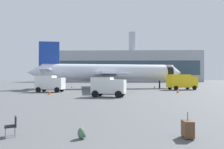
# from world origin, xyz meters

# --- Properties ---
(airplane_at_gate) EXTENTS (35.66, 32.34, 10.50)m
(airplane_at_gate) POSITION_xyz_m (-2.11, 46.29, 3.66)
(airplane_at_gate) COLOR silver
(airplane_at_gate) RESTS_ON ground
(service_truck) EXTENTS (5.00, 2.94, 2.90)m
(service_truck) POSITION_xyz_m (-11.94, 34.45, 1.61)
(service_truck) COLOR white
(service_truck) RESTS_ON ground
(fuel_truck) EXTENTS (6.42, 3.98, 3.20)m
(fuel_truck) POSITION_xyz_m (13.31, 42.11, 1.77)
(fuel_truck) COLOR yellow
(fuel_truck) RESTS_ON ground
(cargo_van) EXTENTS (4.72, 3.10, 2.60)m
(cargo_van) POSITION_xyz_m (-1.17, 25.14, 1.45)
(cargo_van) COLOR white
(cargo_van) RESTS_ON ground
(safety_cone_near) EXTENTS (0.44, 0.44, 0.60)m
(safety_cone_near) POSITION_xyz_m (-11.29, 49.34, 0.29)
(safety_cone_near) COLOR #F2590C
(safety_cone_near) RESTS_ON ground
(safety_cone_mid) EXTENTS (0.44, 0.44, 0.68)m
(safety_cone_mid) POSITION_xyz_m (9.05, 50.36, 0.34)
(safety_cone_mid) COLOR #F2590C
(safety_cone_mid) RESTS_ON ground
(safety_cone_far) EXTENTS (0.44, 0.44, 0.83)m
(safety_cone_far) POSITION_xyz_m (-10.22, 28.80, 0.41)
(safety_cone_far) COLOR #F2590C
(safety_cone_far) RESTS_ON ground
(safety_cone_outer) EXTENTS (0.44, 0.44, 0.69)m
(safety_cone_outer) POSITION_xyz_m (10.02, 32.90, 0.34)
(safety_cone_outer) COLOR #F2590C
(safety_cone_outer) RESTS_ON ground
(rolling_suitcase) EXTENTS (0.40, 0.64, 1.10)m
(rolling_suitcase) POSITION_xyz_m (3.17, 5.92, 0.39)
(rolling_suitcase) COLOR brown
(rolling_suitcase) RESTS_ON ground
(traveller_backpack) EXTENTS (0.36, 0.40, 0.48)m
(traveller_backpack) POSITION_xyz_m (-1.33, 5.66, 0.23)
(traveller_backpack) COLOR #476B4C
(traveller_backpack) RESTS_ON ground
(gate_chair) EXTENTS (0.65, 0.65, 0.86)m
(gate_chair) POSITION_xyz_m (-4.46, 5.96, 0.50)
(gate_chair) COLOR black
(gate_chair) RESTS_ON ground
(terminal_building) EXTENTS (87.78, 20.38, 29.48)m
(terminal_building) POSITION_xyz_m (2.68, 125.58, 8.85)
(terminal_building) COLOR #9EA3AD
(terminal_building) RESTS_ON ground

